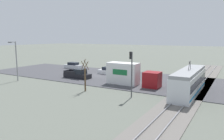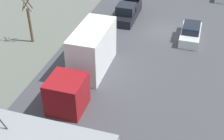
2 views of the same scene
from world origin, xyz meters
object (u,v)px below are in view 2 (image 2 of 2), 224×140
at_px(sedan_car_0, 191,33).
at_px(pickup_truck, 127,12).
at_px(street_tree, 29,21).
at_px(box_truck, 87,59).

bearing_deg(sedan_car_0, pickup_truck, 158.63).
bearing_deg(street_tree, pickup_truck, -134.90).
relative_size(sedan_car_0, street_tree, 0.91).
height_order(pickup_truck, street_tree, street_tree).
height_order(box_truck, street_tree, street_tree).
xyz_separation_m(box_truck, sedan_car_0, (-7.01, -8.39, -1.02)).
xyz_separation_m(pickup_truck, street_tree, (7.19, 7.21, 1.36)).
xyz_separation_m(box_truck, pickup_truck, (-0.29, -11.02, -0.96)).
bearing_deg(street_tree, box_truck, 151.07).
height_order(box_truck, sedan_car_0, box_truck).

